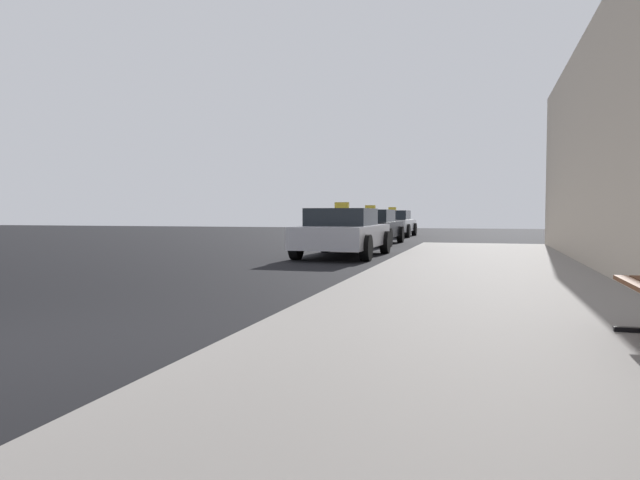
# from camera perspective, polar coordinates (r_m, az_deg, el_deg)

# --- Properties ---
(sidewalk) EXTENTS (4.00, 32.00, 0.15)m
(sidewalk) POSITION_cam_1_polar(r_m,az_deg,el_deg) (3.77, 16.01, -14.00)
(sidewalk) COLOR gray
(sidewalk) RESTS_ON ground_plane
(car_silver) EXTENTS (1.98, 4.23, 1.43)m
(car_silver) POSITION_cam_1_polar(r_m,az_deg,el_deg) (15.09, 2.34, 0.80)
(car_silver) COLOR #B7B7BF
(car_silver) RESTS_ON ground_plane
(car_black) EXTENTS (1.95, 4.54, 1.43)m
(car_black) POSITION_cam_1_polar(r_m,az_deg,el_deg) (21.04, 5.12, 1.34)
(car_black) COLOR black
(car_black) RESTS_ON ground_plane
(car_white) EXTENTS (1.99, 4.07, 1.43)m
(car_white) POSITION_cam_1_polar(r_m,az_deg,el_deg) (28.16, 7.26, 1.67)
(car_white) COLOR white
(car_white) RESTS_ON ground_plane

